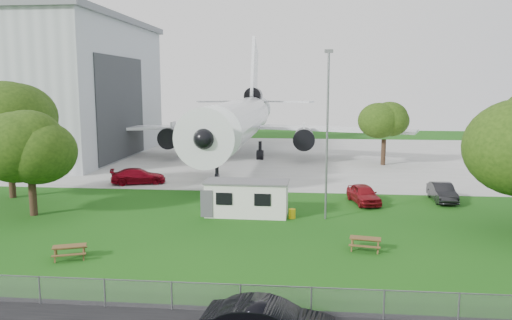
# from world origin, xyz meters

# --- Properties ---
(ground) EXTENTS (160.00, 160.00, 0.00)m
(ground) POSITION_xyz_m (0.00, 0.00, 0.00)
(ground) COLOR #205C14
(concrete_apron) EXTENTS (120.00, 46.00, 0.03)m
(concrete_apron) POSITION_xyz_m (0.00, 38.00, 0.01)
(concrete_apron) COLOR #B7B7B2
(concrete_apron) RESTS_ON ground
(airliner) EXTENTS (46.36, 47.73, 17.69)m
(airliner) POSITION_xyz_m (-2.00, 35.86, 5.27)
(airliner) COLOR white
(airliner) RESTS_ON ground
(site_cabin) EXTENTS (6.77, 2.81, 2.62)m
(site_cabin) POSITION_xyz_m (2.39, 6.70, 1.31)
(site_cabin) COLOR silver
(site_cabin) RESTS_ON ground
(picnic_west) EXTENTS (2.22, 2.04, 0.76)m
(picnic_west) POSITION_xyz_m (-6.43, -3.73, 0.00)
(picnic_west) COLOR brown
(picnic_west) RESTS_ON ground
(picnic_east) EXTENTS (2.04, 1.80, 0.76)m
(picnic_east) POSITION_xyz_m (10.27, -0.59, 0.00)
(picnic_east) COLOR brown
(picnic_east) RESTS_ON ground
(fence) EXTENTS (58.00, 0.04, 1.30)m
(fence) POSITION_xyz_m (0.00, -9.50, 0.00)
(fence) COLOR gray
(fence) RESTS_ON ground
(lamp_mast) EXTENTS (0.16, 0.16, 12.00)m
(lamp_mast) POSITION_xyz_m (8.20, 6.20, 6.00)
(lamp_mast) COLOR slate
(lamp_mast) RESTS_ON ground
(tree_west_big) EXTENTS (8.31, 8.31, 10.73)m
(tree_west_big) POSITION_xyz_m (-18.55, 10.57, 6.57)
(tree_west_big) COLOR #382619
(tree_west_big) RESTS_ON ground
(tree_west_small) EXTENTS (6.42, 6.42, 8.41)m
(tree_west_small) POSITION_xyz_m (-13.55, 5.11, 5.18)
(tree_west_small) COLOR #382619
(tree_west_small) RESTS_ON ground
(tree_far_apron) EXTENTS (5.26, 5.26, 8.04)m
(tree_far_apron) POSITION_xyz_m (16.15, 31.81, 5.38)
(tree_far_apron) COLOR #382619
(tree_far_apron) RESTS_ON ground
(car_ne_hatch) EXTENTS (2.80, 4.84, 1.55)m
(car_ne_hatch) POSITION_xyz_m (11.51, 11.35, 0.77)
(car_ne_hatch) COLOR maroon
(car_ne_hatch) RESTS_ON ground
(car_ne_sedan) EXTENTS (1.61, 4.60, 1.51)m
(car_ne_sedan) POSITION_xyz_m (18.15, 12.76, 0.76)
(car_ne_sedan) COLOR black
(car_ne_sedan) RESTS_ON ground
(car_apron_van) EXTENTS (5.70, 3.71, 1.54)m
(car_apron_van) POSITION_xyz_m (-9.69, 17.50, 0.77)
(car_apron_van) COLOR maroon
(car_apron_van) RESTS_ON ground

